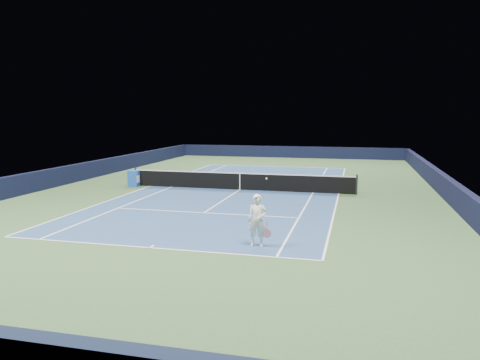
# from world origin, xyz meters

# --- Properties ---
(ground) EXTENTS (40.00, 40.00, 0.00)m
(ground) POSITION_xyz_m (0.00, 0.00, 0.00)
(ground) COLOR #35532D
(ground) RESTS_ON ground
(wall_far) EXTENTS (22.00, 0.35, 1.10)m
(wall_far) POSITION_xyz_m (0.00, 19.82, 0.55)
(wall_far) COLOR black
(wall_far) RESTS_ON ground
(wall_right) EXTENTS (0.35, 40.00, 1.10)m
(wall_right) POSITION_xyz_m (10.82, 0.00, 0.55)
(wall_right) COLOR black
(wall_right) RESTS_ON ground
(wall_left) EXTENTS (0.35, 40.00, 1.10)m
(wall_left) POSITION_xyz_m (-10.82, 0.00, 0.55)
(wall_left) COLOR black
(wall_left) RESTS_ON ground
(court_surface) EXTENTS (10.97, 23.77, 0.01)m
(court_surface) POSITION_xyz_m (0.00, 0.00, 0.00)
(court_surface) COLOR navy
(court_surface) RESTS_ON ground
(baseline_far) EXTENTS (10.97, 0.08, 0.00)m
(baseline_far) POSITION_xyz_m (0.00, 11.88, 0.01)
(baseline_far) COLOR white
(baseline_far) RESTS_ON ground
(baseline_near) EXTENTS (10.97, 0.08, 0.00)m
(baseline_near) POSITION_xyz_m (0.00, -11.88, 0.01)
(baseline_near) COLOR white
(baseline_near) RESTS_ON ground
(sideline_doubles_right) EXTENTS (0.08, 23.77, 0.00)m
(sideline_doubles_right) POSITION_xyz_m (5.49, 0.00, 0.01)
(sideline_doubles_right) COLOR white
(sideline_doubles_right) RESTS_ON ground
(sideline_doubles_left) EXTENTS (0.08, 23.77, 0.00)m
(sideline_doubles_left) POSITION_xyz_m (-5.49, 0.00, 0.01)
(sideline_doubles_left) COLOR white
(sideline_doubles_left) RESTS_ON ground
(sideline_singles_right) EXTENTS (0.08, 23.77, 0.00)m
(sideline_singles_right) POSITION_xyz_m (4.12, 0.00, 0.01)
(sideline_singles_right) COLOR white
(sideline_singles_right) RESTS_ON ground
(sideline_singles_left) EXTENTS (0.08, 23.77, 0.00)m
(sideline_singles_left) POSITION_xyz_m (-4.12, 0.00, 0.01)
(sideline_singles_left) COLOR white
(sideline_singles_left) RESTS_ON ground
(service_line_far) EXTENTS (8.23, 0.08, 0.00)m
(service_line_far) POSITION_xyz_m (0.00, 6.40, 0.01)
(service_line_far) COLOR white
(service_line_far) RESTS_ON ground
(service_line_near) EXTENTS (8.23, 0.08, 0.00)m
(service_line_near) POSITION_xyz_m (0.00, -6.40, 0.01)
(service_line_near) COLOR white
(service_line_near) RESTS_ON ground
(center_service_line) EXTENTS (0.08, 12.80, 0.00)m
(center_service_line) POSITION_xyz_m (0.00, 0.00, 0.01)
(center_service_line) COLOR white
(center_service_line) RESTS_ON ground
(center_mark_far) EXTENTS (0.08, 0.30, 0.00)m
(center_mark_far) POSITION_xyz_m (0.00, 11.73, 0.01)
(center_mark_far) COLOR white
(center_mark_far) RESTS_ON ground
(center_mark_near) EXTENTS (0.08, 0.30, 0.00)m
(center_mark_near) POSITION_xyz_m (0.00, -11.73, 0.01)
(center_mark_near) COLOR white
(center_mark_near) RESTS_ON ground
(tennis_net) EXTENTS (12.90, 0.10, 1.07)m
(tennis_net) POSITION_xyz_m (0.00, 0.00, 0.50)
(tennis_net) COLOR black
(tennis_net) RESTS_ON ground
(sponsor_cube) EXTENTS (0.63, 0.57, 0.94)m
(sponsor_cube) POSITION_xyz_m (-6.40, -0.30, 0.47)
(sponsor_cube) COLOR blue
(sponsor_cube) RESTS_ON ground
(tennis_player) EXTENTS (0.80, 1.27, 2.12)m
(tennis_player) POSITION_xyz_m (3.31, -10.83, 0.85)
(tennis_player) COLOR white
(tennis_player) RESTS_ON ground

